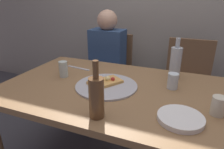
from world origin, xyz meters
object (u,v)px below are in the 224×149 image
at_px(pizza_tray, 106,86).
at_px(tumbler_near, 218,106).
at_px(wine_glass, 173,81).
at_px(tumbler_far, 63,69).
at_px(guest_in_sweater, 104,62).
at_px(plate_stack, 180,118).
at_px(table_knife, 78,68).
at_px(pizza_slice_last, 105,82).
at_px(dining_table, 122,98).
at_px(chair_right, 187,80).
at_px(chair_left, 110,69).
at_px(water_bottle, 175,62).
at_px(beer_bottle, 96,97).

relative_size(pizza_tray, tumbler_near, 4.13).
bearing_deg(wine_glass, pizza_tray, -161.40).
distance_m(tumbler_far, guest_in_sweater, 0.70).
bearing_deg(guest_in_sweater, tumbler_near, 140.60).
relative_size(pizza_tray, plate_stack, 1.84).
bearing_deg(table_knife, pizza_slice_last, -23.95).
height_order(dining_table, chair_right, chair_right).
xyz_separation_m(chair_left, chair_right, (0.84, 0.00, 0.00)).
height_order(water_bottle, table_knife, water_bottle).
distance_m(tumbler_far, plate_stack, 0.90).
relative_size(tumbler_near, wine_glass, 0.97).
relative_size(water_bottle, chair_left, 0.33).
xyz_separation_m(wine_glass, chair_left, (-0.75, 0.74, -0.27)).
bearing_deg(pizza_tray, table_knife, 146.28).
bearing_deg(pizza_tray, water_bottle, 38.72).
distance_m(plate_stack, chair_right, 1.12).
relative_size(tumbler_near, chair_right, 0.11).
height_order(pizza_tray, beer_bottle, beer_bottle).
relative_size(water_bottle, plate_stack, 1.32).
xyz_separation_m(tumbler_far, table_knife, (0.01, 0.20, -0.06)).
bearing_deg(tumbler_far, table_knife, 87.70).
height_order(pizza_slice_last, chair_right, chair_right).
bearing_deg(wine_glass, tumbler_far, -173.07).
xyz_separation_m(pizza_tray, wine_glass, (0.41, 0.14, 0.05)).
distance_m(beer_bottle, plate_stack, 0.42).
distance_m(dining_table, tumbler_near, 0.57).
height_order(pizza_slice_last, table_knife, pizza_slice_last).
distance_m(dining_table, chair_left, 0.99).
relative_size(tumbler_near, plate_stack, 0.45).
bearing_deg(tumbler_near, tumbler_far, 172.23).
bearing_deg(chair_left, tumbler_near, 135.78).
bearing_deg(dining_table, wine_glass, 22.87).
xyz_separation_m(dining_table, tumbler_far, (-0.48, 0.03, 0.13)).
height_order(pizza_slice_last, beer_bottle, beer_bottle).
bearing_deg(pizza_tray, pizza_slice_last, 126.28).
xyz_separation_m(wine_glass, plate_stack, (0.08, -0.36, -0.04)).
relative_size(pizza_slice_last, tumbler_near, 2.55).
bearing_deg(chair_left, water_bottle, 143.24).
height_order(pizza_tray, plate_stack, plate_stack).
xyz_separation_m(table_knife, chair_right, (0.85, 0.64, -0.22)).
bearing_deg(pizza_slice_last, tumbler_near, -10.00).
bearing_deg(chair_left, chair_right, -180.00).
relative_size(pizza_tray, beer_bottle, 1.40).
distance_m(wine_glass, chair_left, 1.09).
bearing_deg(wine_glass, dining_table, -157.13).
bearing_deg(wine_glass, chair_right, 83.43).
distance_m(beer_bottle, tumbler_near, 0.62).
bearing_deg(pizza_tray, tumbler_far, 173.20).
distance_m(pizza_tray, wine_glass, 0.44).
bearing_deg(water_bottle, tumbler_far, -160.08).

